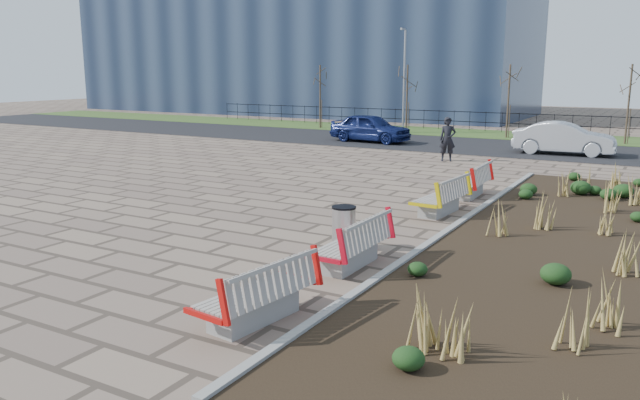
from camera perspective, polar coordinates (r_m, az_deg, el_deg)
The scene contains 20 objects.
ground at distance 12.73m, azimuth -12.75°, elevation -5.69°, with size 120.00×120.00×0.00m, color #796553.
planting_bed at distance 14.50m, azimuth 20.70°, elevation -3.80°, with size 4.50×18.00×0.10m, color black.
planting_curb at distance 15.00m, azimuth 11.92°, elevation -2.67°, with size 0.16×18.00×0.15m, color gray.
grass_verge_far at distance 37.97m, azimuth 17.18°, elevation 5.67°, with size 80.00×5.00×0.04m, color #33511E.
road at distance 32.18m, azimuth 14.76°, elevation 4.76°, with size 80.00×7.00×0.02m, color black.
bench_a at distance 9.57m, azimuth -6.05°, elevation -8.22°, with size 0.90×2.10×1.00m, color red, non-canonical shape.
bench_b at distance 12.11m, azimuth 2.66°, elevation -3.84°, with size 0.90×2.10×1.00m, color red, non-canonical shape.
bench_c at distance 16.80m, azimuth 10.85°, elevation 0.41°, with size 0.90×2.10×1.00m, color gold, non-canonical shape.
bench_d at distance 19.27m, azimuth 13.44°, elevation 1.76°, with size 0.90×2.10×1.00m, color #AF0C0B, non-canonical shape.
litter_bin at distance 13.36m, azimuth 2.19°, elevation -2.56°, with size 0.50×0.50×0.90m, color #B2B2B7.
pedestrian at distance 26.63m, azimuth 11.58°, elevation 5.47°, with size 0.67×0.44×1.84m, color black.
car_blue at distance 33.12m, azimuth 4.63°, elevation 6.60°, with size 1.74×4.32×1.47m, color navy.
car_silver at distance 30.18m, azimuth 21.42°, elevation 5.28°, with size 1.52×4.36×1.44m, color #B0B2B8.
tree_a at distance 40.82m, azimuth 0.01°, elevation 9.43°, with size 1.40×1.40×4.00m, color #4C3D2D, non-canonical shape.
tree_b at distance 38.19m, azimuth 7.94°, elevation 9.15°, with size 1.40×1.40×4.00m, color #4C3D2D, non-canonical shape.
tree_c at distance 36.37m, azimuth 16.83°, elevation 8.63°, with size 1.40×1.40×4.00m, color #4C3D2D, non-canonical shape.
tree_d at distance 35.48m, azimuth 26.37°, elevation 7.85°, with size 1.40×1.40×4.00m, color #4C3D2D, non-canonical shape.
lamp_west at distance 37.69m, azimuth 7.70°, elevation 10.65°, with size 0.24×0.60×6.00m, color gray, non-canonical shape.
railing_fence at distance 39.38m, azimuth 17.73°, elevation 6.74°, with size 44.00×0.10×1.20m, color black, non-canonical shape.
building_glass at distance 57.62m, azimuth -2.00°, elevation 15.57°, with size 40.00×14.00×15.00m, color #192338.
Camera 1 is at (8.32, -8.86, 3.77)m, focal length 35.00 mm.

